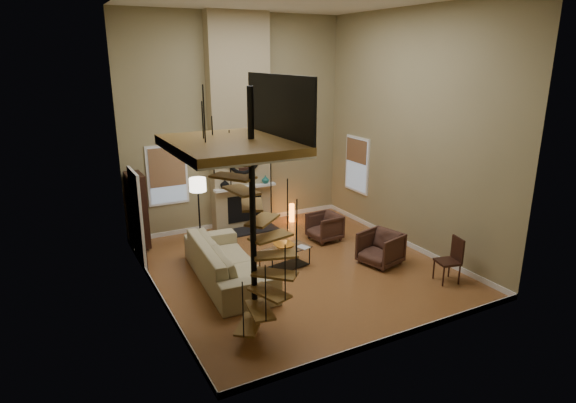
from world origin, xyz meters
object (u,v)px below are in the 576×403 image
side_chair (452,257)px  sofa (227,262)px  armchair_far (382,248)px  armchair_near (327,226)px  accent_lamp (292,213)px  floor_lamp (198,190)px  hutch (137,210)px  coffee_table (285,256)px

side_chair → sofa: bearing=150.9°
armchair_far → armchair_near: bearing=176.7°
armchair_near → accent_lamp: (-0.11, 1.64, -0.10)m
floor_lamp → accent_lamp: (2.82, 0.58, -1.16)m
armchair_far → side_chair: (0.63, -1.40, 0.17)m
hutch → floor_lamp: bearing=-25.5°
armchair_far → accent_lamp: (-0.46, 3.40, -0.10)m
armchair_far → accent_lamp: bearing=173.2°
armchair_near → accent_lamp: 1.64m
floor_lamp → accent_lamp: bearing=11.7°
sofa → accent_lamp: size_ratio=5.67×
armchair_far → coffee_table: size_ratio=0.69×
sofa → coffee_table: size_ratio=2.47×
coffee_table → armchair_near: bearing=30.7°
coffee_table → side_chair: (2.69, -2.15, 0.24)m
armchair_near → floor_lamp: bearing=-113.3°
accent_lamp → coffee_table: bearing=-121.1°
coffee_table → floor_lamp: 2.66m
side_chair → accent_lamp: bearing=102.8°
sofa → coffee_table: 1.31m
hutch → sofa: 2.95m
accent_lamp → armchair_far: bearing=-82.3°
armchair_far → accent_lamp: armchair_far is taller
hutch → coffee_table: hutch is taller
sofa → accent_lamp: (2.90, 2.58, -0.15)m
coffee_table → floor_lamp: floor_lamp is taller
hutch → coffee_table: 3.76m
sofa → armchair_near: size_ratio=4.01×
side_chair → hutch: bearing=137.2°
hutch → armchair_far: bearing=-36.8°
hutch → armchair_near: bearing=-21.6°
hutch → floor_lamp: size_ratio=1.02×
accent_lamp → side_chair: 4.93m
armchair_near → armchair_far: armchair_far is taller
armchair_near → side_chair: size_ratio=0.79×
hutch → accent_lamp: size_ratio=3.35×
armchair_far → sofa: bearing=-118.2°
sofa → floor_lamp: floor_lamp is taller
coffee_table → accent_lamp: (1.60, 2.65, -0.03)m
side_chair → armchair_far: bearing=114.3°
armchair_near → sofa: bearing=-76.2°
coffee_table → accent_lamp: bearing=58.9°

